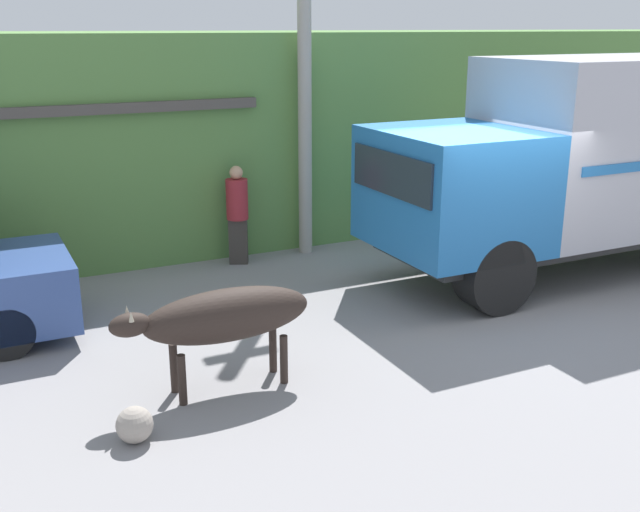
{
  "coord_description": "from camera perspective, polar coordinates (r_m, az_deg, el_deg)",
  "views": [
    {
      "loc": [
        -6.62,
        -8.05,
        3.87
      ],
      "look_at": [
        -2.72,
        -0.01,
        1.12
      ],
      "focal_mm": 42.0,
      "sensor_mm": 36.0,
      "label": 1
    }
  ],
  "objects": [
    {
      "name": "brown_cow",
      "position": [
        8.21,
        -7.33,
        -4.61
      ],
      "size": [
        2.22,
        0.58,
        1.16
      ],
      "rotation": [
        0.0,
        0.0,
        0.06
      ],
      "color": "#2D231E",
      "rests_on": "ground_plane"
    },
    {
      "name": "hillside_embankment",
      "position": [
        16.27,
        -1.71,
        10.09
      ],
      "size": [
        32.0,
        5.6,
        3.77
      ],
      "color": "#568442",
      "rests_on": "ground_plane"
    },
    {
      "name": "building_backdrop",
      "position": [
        13.53,
        -16.78,
        5.8
      ],
      "size": [
        4.97,
        2.7,
        2.74
      ],
      "color": "#C6B793",
      "rests_on": "ground_plane"
    },
    {
      "name": "cargo_truck",
      "position": [
        12.84,
        20.1,
        7.05
      ],
      "size": [
        7.0,
        2.43,
        3.41
      ],
      "rotation": [
        0.0,
        0.0,
        0.03
      ],
      "color": "#2D2D2D",
      "rests_on": "ground_plane"
    },
    {
      "name": "roadside_rock",
      "position": [
        7.63,
        -13.94,
        -12.37
      ],
      "size": [
        0.36,
        0.36,
        0.36
      ],
      "color": "gray",
      "rests_on": "ground_plane"
    },
    {
      "name": "utility_pole",
      "position": [
        12.84,
        -1.2,
        15.69
      ],
      "size": [
        0.9,
        0.23,
        6.88
      ],
      "color": "#9E998E",
      "rests_on": "ground_plane"
    },
    {
      "name": "pedestrian_on_hill",
      "position": [
        12.61,
        -6.32,
        3.43
      ],
      "size": [
        0.48,
        0.48,
        1.67
      ],
      "rotation": [
        0.0,
        0.0,
        2.73
      ],
      "color": "#38332D",
      "rests_on": "ground_plane"
    },
    {
      "name": "ground_plane",
      "position": [
        11.12,
        12.7,
        -3.7
      ],
      "size": [
        60.0,
        60.0,
        0.0
      ],
      "primitive_type": "plane",
      "color": "gray"
    }
  ]
}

